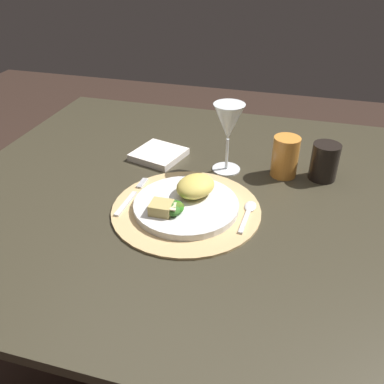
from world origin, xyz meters
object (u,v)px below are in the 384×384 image
dining_table (211,239)px  wine_glass (228,124)px  dinner_plate (186,205)px  amber_tumbler (285,157)px  fork (130,198)px  spoon (249,211)px  dark_tumbler (324,162)px  napkin (159,154)px

dining_table → wine_glass: wine_glass is taller
dinner_plate → amber_tumbler: amber_tumbler is taller
fork → amber_tumbler: 0.41m
dinner_plate → amber_tumbler: bearing=48.6°
spoon → dining_table: bearing=145.0°
fork → spoon: size_ratio=1.33×
fork → spoon: bearing=4.5°
dark_tumbler → dinner_plate: bearing=-141.7°
napkin → wine_glass: size_ratio=0.69×
fork → spoon: (0.28, 0.02, 0.00)m
spoon → wine_glass: size_ratio=0.69×
dining_table → fork: bearing=-153.0°
spoon → napkin: 0.36m
napkin → amber_tumbler: amber_tumbler is taller
fork → napkin: size_ratio=1.33×
fork → napkin: (-0.01, 0.23, 0.00)m
fork → amber_tumbler: (0.34, 0.23, 0.05)m
amber_tumbler → dark_tumbler: size_ratio=1.11×
amber_tumbler → dark_tumbler: 0.10m
dining_table → napkin: bearing=144.2°
fork → dark_tumbler: size_ratio=1.76×
dinner_plate → dark_tumbler: bearing=38.3°
dining_table → dinner_plate: bearing=-113.6°
spoon → dark_tumbler: bearing=53.2°
spoon → amber_tumbler: (0.06, 0.20, 0.05)m
napkin → dark_tumbler: size_ratio=1.33×
dining_table → dark_tumbler: size_ratio=13.55×
dinner_plate → dark_tumbler: dark_tumbler is taller
fork → amber_tumbler: size_ratio=1.59×
wine_glass → dark_tumbler: (0.25, 0.02, -0.08)m
spoon → napkin: napkin is taller
wine_glass → dark_tumbler: 0.27m
dining_table → wine_glass: 0.31m
wine_glass → napkin: bearing=174.6°
fork → wine_glass: size_ratio=0.92×
wine_glass → dark_tumbler: bearing=5.4°
dining_table → amber_tumbler: (0.16, 0.13, 0.20)m
napkin → spoon: bearing=-35.5°
wine_glass → spoon: bearing=-64.3°
spoon → dinner_plate: bearing=-170.0°
spoon → wine_glass: 0.24m
dinner_plate → dining_table: bearing=66.4°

